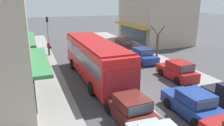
{
  "coord_description": "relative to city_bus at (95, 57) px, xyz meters",
  "views": [
    {
      "loc": [
        -6.47,
        -12.61,
        6.51
      ],
      "look_at": [
        -0.18,
        4.1,
        1.2
      ],
      "focal_mm": 35.0,
      "sensor_mm": 36.0,
      "label": 1
    }
  ],
  "objects": [
    {
      "name": "kerb_right",
      "position": [
        7.89,
        1.97,
        -1.82
      ],
      "size": [
        2.8,
        44.0,
        0.12
      ],
      "primitive_type": "cube",
      "color": "gray",
      "rests_on": "ground"
    },
    {
      "name": "ground_plane",
      "position": [
        1.69,
        -4.03,
        -1.88
      ],
      "size": [
        140.0,
        140.0,
        0.0
      ],
      "primitive_type": "plane",
      "color": "#3F3F42"
    },
    {
      "name": "sedan_adjacent_lane_lead",
      "position": [
        3.57,
        -7.75,
        -1.22
      ],
      "size": [
        1.96,
        4.23,
        1.47
      ],
      "color": "navy",
      "rests_on": "ground"
    },
    {
      "name": "sedan_queue_far_back",
      "position": [
        -0.04,
        -7.02,
        -1.22
      ],
      "size": [
        2.05,
        4.28,
        1.47
      ],
      "color": "#561E19",
      "rests_on": "ground"
    },
    {
      "name": "lane_centre_line",
      "position": [
        1.69,
        -0.03,
        -1.88
      ],
      "size": [
        0.2,
        28.0,
        0.01
      ],
      "primitive_type": "cube",
      "color": "silver",
      "rests_on": "ground"
    },
    {
      "name": "traffic_light_downstreet",
      "position": [
        -2.55,
        13.52,
        0.97
      ],
      "size": [
        0.33,
        0.24,
        4.2
      ],
      "color": "gray",
      "rests_on": "ground"
    },
    {
      "name": "parked_hatchback_kerb_second",
      "position": [
        6.41,
        -2.44,
        -1.17
      ],
      "size": [
        1.87,
        3.73,
        1.54
      ],
      "color": "maroon",
      "rests_on": "ground"
    },
    {
      "name": "parked_sedan_kerb_third",
      "position": [
        6.11,
        3.22,
        -1.22
      ],
      "size": [
        1.96,
        4.23,
        1.47
      ],
      "color": "navy",
      "rests_on": "ground"
    },
    {
      "name": "city_bus",
      "position": [
        0.0,
        0.0,
        0.0
      ],
      "size": [
        2.92,
        10.91,
        3.23
      ],
      "color": "red",
      "rests_on": "ground"
    },
    {
      "name": "building_right_far",
      "position": [
        13.17,
        12.71,
        2.76
      ],
      "size": [
        8.51,
        10.64,
        9.3
      ],
      "color": "#B2A38E",
      "rests_on": "ground"
    },
    {
      "name": "sidewalk_left",
      "position": [
        -5.11,
        1.97,
        -1.81
      ],
      "size": [
        5.2,
        44.0,
        0.14
      ],
      "primitive_type": "cube",
      "color": "gray",
      "rests_on": "ground"
    },
    {
      "name": "street_tree_right",
      "position": [
        8.01,
        3.36,
        -0.1
      ],
      "size": [
        1.76,
        1.74,
        3.77
      ],
      "color": "brown",
      "rests_on": "ground"
    },
    {
      "name": "parked_hatchback_kerb_rear",
      "position": [
        6.21,
        8.69,
        -1.17
      ],
      "size": [
        1.85,
        3.72,
        1.54
      ],
      "color": "#561E19",
      "rests_on": "ground"
    },
    {
      "name": "pedestrian_with_handbag_near",
      "position": [
        -2.93,
        9.01,
        -0.81
      ],
      "size": [
        0.44,
        0.64,
        1.63
      ],
      "color": "#4C4742",
      "rests_on": "sidewalk_left"
    }
  ]
}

